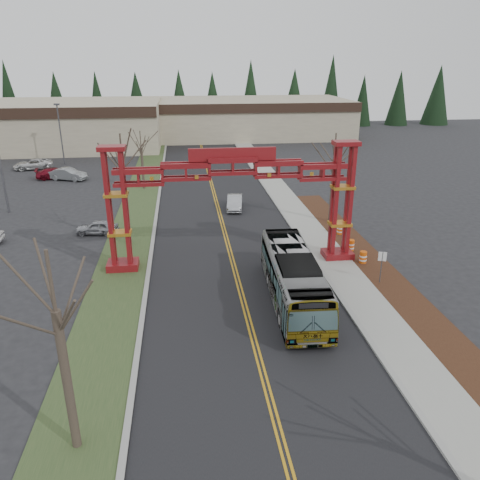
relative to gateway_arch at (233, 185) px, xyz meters
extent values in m
plane|color=black|center=(0.00, -18.00, -5.98)|extent=(200.00, 200.00, 0.00)
cube|color=black|center=(0.00, 7.00, -5.97)|extent=(12.00, 110.00, 0.02)
cube|color=#C08816|center=(-0.12, 7.00, -5.96)|extent=(0.12, 100.00, 0.01)
cube|color=#C08816|center=(0.12, 7.00, -5.96)|extent=(0.12, 100.00, 0.01)
cube|color=#959591|center=(6.15, 7.00, -5.91)|extent=(0.30, 110.00, 0.15)
cube|color=gray|center=(7.60, 7.00, -5.91)|extent=(2.60, 110.00, 0.14)
cube|color=black|center=(10.20, -8.00, -5.92)|extent=(2.60, 50.00, 0.12)
cube|color=#2D4321|center=(-8.00, 7.00, -5.94)|extent=(4.00, 110.00, 0.08)
cube|color=#959591|center=(-6.15, 7.00, -5.91)|extent=(0.30, 110.00, 0.15)
cube|color=maroon|center=(-8.00, 0.00, -5.68)|extent=(2.20, 1.60, 0.60)
cube|color=maroon|center=(-8.55, -0.35, -1.38)|extent=(0.28, 0.28, 8.00)
cube|color=maroon|center=(-7.45, -0.35, -1.38)|extent=(0.28, 0.28, 8.00)
cube|color=maroon|center=(-8.55, 0.35, -1.38)|extent=(0.28, 0.28, 8.00)
cube|color=maroon|center=(-7.45, 0.35, -1.38)|extent=(0.28, 0.28, 8.00)
cube|color=orange|center=(-8.00, 0.00, -3.18)|extent=(1.60, 1.10, 0.22)
cube|color=orange|center=(-8.00, 0.00, -0.38)|extent=(1.60, 1.10, 0.22)
cube|color=maroon|center=(-8.00, 0.00, 2.77)|extent=(1.80, 1.20, 0.30)
cube|color=maroon|center=(8.00, 0.00, -5.68)|extent=(2.20, 1.60, 0.60)
cube|color=maroon|center=(7.45, -0.35, -1.38)|extent=(0.28, 0.28, 8.00)
cube|color=maroon|center=(8.55, -0.35, -1.38)|extent=(0.28, 0.28, 8.00)
cube|color=maroon|center=(7.45, 0.35, -1.38)|extent=(0.28, 0.28, 8.00)
cube|color=maroon|center=(8.55, 0.35, -1.38)|extent=(0.28, 0.28, 8.00)
cube|color=orange|center=(8.00, 0.00, -3.18)|extent=(1.60, 1.10, 0.22)
cube|color=orange|center=(8.00, 0.00, -0.38)|extent=(1.60, 1.10, 0.22)
cube|color=maroon|center=(8.00, 0.00, 2.77)|extent=(1.80, 1.20, 0.30)
cube|color=maroon|center=(0.00, 0.00, 1.52)|extent=(16.00, 0.90, 1.00)
cube|color=maroon|center=(0.00, 0.00, 0.62)|extent=(16.00, 0.90, 0.60)
cube|color=maroon|center=(0.00, 0.00, 2.17)|extent=(6.00, 0.25, 0.90)
cube|color=gray|center=(-30.00, 54.00, -2.23)|extent=(46.00, 22.00, 7.50)
cube|color=gray|center=(10.00, 62.00, -2.48)|extent=(38.00, 20.00, 7.00)
cube|color=black|center=(10.00, 51.90, 0.22)|extent=(38.00, 0.40, 1.60)
cone|color=black|center=(-38.00, 74.00, 0.52)|extent=(5.60, 5.60, 13.00)
cylinder|color=#382D26|center=(-38.00, 74.00, -5.18)|extent=(0.80, 0.80, 1.60)
cone|color=black|center=(-29.50, 74.00, 0.52)|extent=(5.60, 5.60, 13.00)
cylinder|color=#382D26|center=(-29.50, 74.00, -5.18)|extent=(0.80, 0.80, 1.60)
cone|color=black|center=(-21.00, 74.00, 0.52)|extent=(5.60, 5.60, 13.00)
cylinder|color=#382D26|center=(-21.00, 74.00, -5.18)|extent=(0.80, 0.80, 1.60)
cone|color=black|center=(-12.50, 74.00, 0.52)|extent=(5.60, 5.60, 13.00)
cylinder|color=#382D26|center=(-12.50, 74.00, -5.18)|extent=(0.80, 0.80, 1.60)
cone|color=black|center=(-4.00, 74.00, 0.52)|extent=(5.60, 5.60, 13.00)
cylinder|color=#382D26|center=(-4.00, 74.00, -5.18)|extent=(0.80, 0.80, 1.60)
cone|color=black|center=(4.50, 74.00, 0.52)|extent=(5.60, 5.60, 13.00)
cylinder|color=#382D26|center=(4.50, 74.00, -5.18)|extent=(0.80, 0.80, 1.60)
cone|color=black|center=(13.00, 74.00, 0.52)|extent=(5.60, 5.60, 13.00)
cylinder|color=#382D26|center=(13.00, 74.00, -5.18)|extent=(0.80, 0.80, 1.60)
cone|color=black|center=(21.50, 74.00, 0.52)|extent=(5.60, 5.60, 13.00)
cylinder|color=#382D26|center=(21.50, 74.00, -5.18)|extent=(0.80, 0.80, 1.60)
cone|color=black|center=(30.00, 74.00, 0.52)|extent=(5.60, 5.60, 13.00)
cylinder|color=#382D26|center=(30.00, 74.00, -5.18)|extent=(0.80, 0.80, 1.60)
cone|color=black|center=(38.50, 74.00, 0.52)|extent=(5.60, 5.60, 13.00)
cylinder|color=#382D26|center=(38.50, 74.00, -5.18)|extent=(0.80, 0.80, 1.60)
cone|color=black|center=(47.00, 74.00, 0.52)|extent=(5.60, 5.60, 13.00)
cylinder|color=#382D26|center=(47.00, 74.00, -5.18)|extent=(0.80, 0.80, 1.60)
cone|color=black|center=(55.50, 74.00, 0.52)|extent=(5.60, 5.60, 13.00)
cylinder|color=#382D26|center=(55.50, 74.00, -5.18)|extent=(0.80, 0.80, 1.60)
imported|color=#B6B8BF|center=(3.07, -6.20, -4.40)|extent=(3.22, 11.48, 3.16)
imported|color=#A5A8AD|center=(1.67, 13.53, -5.29)|extent=(2.01, 4.36, 1.38)
imported|color=#9FA0A6|center=(-11.01, 7.76, -5.37)|extent=(3.76, 1.92, 1.23)
imported|color=maroon|center=(-19.47, 29.16, -5.29)|extent=(4.97, 2.57, 1.38)
imported|color=gray|center=(-17.70, 28.19, -5.21)|extent=(4.93, 3.19, 1.54)
imported|color=silver|center=(-23.86, 35.27, -5.27)|extent=(5.56, 3.49, 1.43)
cylinder|color=#382D26|center=(-8.00, -16.76, -2.95)|extent=(0.35, 0.35, 6.07)
cylinder|color=#382D26|center=(-8.00, -16.76, 1.18)|extent=(0.13, 0.13, 2.39)
cylinder|color=#382D26|center=(-8.00, 4.90, -2.60)|extent=(0.34, 0.34, 6.77)
cylinder|color=#382D26|center=(-8.00, 4.90, 1.85)|extent=(0.13, 0.13, 2.33)
cylinder|color=#382D26|center=(-8.00, 22.67, -3.58)|extent=(0.29, 0.29, 4.81)
cylinder|color=#382D26|center=(-8.00, 22.67, -0.27)|extent=(0.11, 0.11, 1.99)
cylinder|color=#382D26|center=(10.00, 8.28, -3.03)|extent=(0.35, 0.35, 5.90)
cylinder|color=#382D26|center=(10.00, 8.28, 1.02)|extent=(0.13, 0.13, 2.41)
cylinder|color=#3F3F44|center=(-20.73, 15.16, -1.27)|extent=(0.21, 0.21, 9.42)
cylinder|color=#3F3F44|center=(-20.33, 38.02, -1.83)|extent=(0.18, 0.18, 8.30)
cube|color=#3F3F44|center=(-20.33, 38.02, 2.41)|extent=(0.74, 0.37, 0.23)
cylinder|color=#3F3F44|center=(9.46, -4.59, -4.81)|extent=(0.06, 0.06, 2.34)
cube|color=white|center=(9.46, -4.59, -3.96)|extent=(0.52, 0.21, 0.64)
cylinder|color=#DB530C|center=(9.54, -1.27, -5.48)|extent=(0.52, 0.52, 1.00)
cylinder|color=white|center=(9.54, -1.27, -5.33)|extent=(0.54, 0.54, 0.12)
cylinder|color=white|center=(9.54, -1.27, -5.63)|extent=(0.54, 0.54, 0.12)
cylinder|color=#DB530C|center=(9.46, 1.15, -5.49)|extent=(0.51, 0.51, 0.99)
cylinder|color=white|center=(9.46, 1.15, -5.34)|extent=(0.53, 0.53, 0.12)
cylinder|color=white|center=(9.46, 1.15, -5.64)|extent=(0.53, 0.53, 0.12)
cylinder|color=#DB530C|center=(9.83, 4.87, -5.48)|extent=(0.53, 0.53, 1.01)
cylinder|color=white|center=(9.83, 4.87, -5.33)|extent=(0.55, 0.55, 0.12)
cylinder|color=white|center=(9.83, 4.87, -5.63)|extent=(0.55, 0.55, 0.12)
camera|label=1|loc=(-3.41, -31.63, 8.21)|focal=35.00mm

